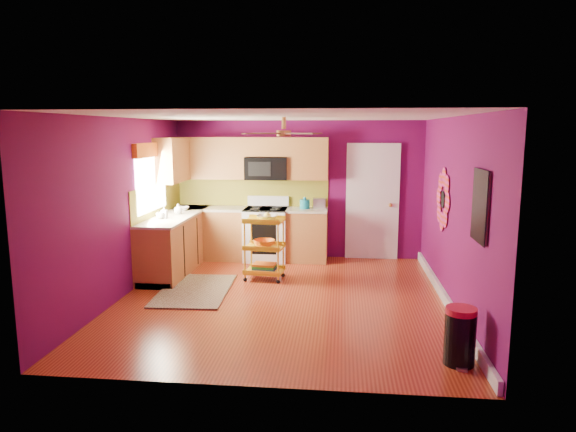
# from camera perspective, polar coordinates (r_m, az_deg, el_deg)

# --- Properties ---
(ground) EXTENTS (5.00, 5.00, 0.00)m
(ground) POSITION_cam_1_polar(r_m,az_deg,el_deg) (7.25, -0.61, -9.18)
(ground) COLOR maroon
(ground) RESTS_ON ground
(room_envelope) EXTENTS (4.54, 5.04, 2.52)m
(room_envelope) POSITION_cam_1_polar(r_m,az_deg,el_deg) (6.90, -0.42, 3.77)
(room_envelope) COLOR #610B4B
(room_envelope) RESTS_ON ground
(lower_cabinets) EXTENTS (2.81, 2.31, 0.94)m
(lower_cabinets) POSITION_cam_1_polar(r_m,az_deg,el_deg) (9.10, -7.74, -2.57)
(lower_cabinets) COLOR brown
(lower_cabinets) RESTS_ON ground
(electric_range) EXTENTS (0.76, 0.66, 1.13)m
(electric_range) POSITION_cam_1_polar(r_m,az_deg,el_deg) (9.28, -2.44, -1.94)
(electric_range) COLOR white
(electric_range) RESTS_ON ground
(upper_cabinetry) EXTENTS (2.80, 2.30, 1.26)m
(upper_cabinetry) POSITION_cam_1_polar(r_m,az_deg,el_deg) (9.23, -6.78, 6.19)
(upper_cabinetry) COLOR brown
(upper_cabinetry) RESTS_ON ground
(left_window) EXTENTS (0.08, 1.35, 1.08)m
(left_window) POSITION_cam_1_polar(r_m,az_deg,el_deg) (8.45, -14.96, 5.21)
(left_window) COLOR white
(left_window) RESTS_ON ground
(panel_door) EXTENTS (0.95, 0.11, 2.15)m
(panel_door) POSITION_cam_1_polar(r_m,az_deg,el_deg) (9.39, 9.35, 1.43)
(panel_door) COLOR white
(panel_door) RESTS_ON ground
(right_wall_art) EXTENTS (0.04, 2.74, 1.04)m
(right_wall_art) POSITION_cam_1_polar(r_m,az_deg,el_deg) (6.69, 18.32, 1.48)
(right_wall_art) COLOR black
(right_wall_art) RESTS_ON ground
(ceiling_fan) EXTENTS (1.01, 1.01, 0.26)m
(ceiling_fan) POSITION_cam_1_polar(r_m,az_deg,el_deg) (7.07, -0.46, 9.25)
(ceiling_fan) COLOR #BF8C3F
(ceiling_fan) RESTS_ON ground
(shag_rug) EXTENTS (1.05, 1.64, 0.02)m
(shag_rug) POSITION_cam_1_polar(r_m,az_deg,el_deg) (7.70, -10.31, -8.12)
(shag_rug) COLOR black
(shag_rug) RESTS_ON ground
(rolling_cart) EXTENTS (0.63, 0.49, 1.07)m
(rolling_cart) POSITION_cam_1_polar(r_m,az_deg,el_deg) (8.02, -2.60, -3.27)
(rolling_cart) COLOR yellow
(rolling_cart) RESTS_ON ground
(trash_can) EXTENTS (0.35, 0.37, 0.59)m
(trash_can) POSITION_cam_1_polar(r_m,az_deg,el_deg) (5.53, 18.56, -12.54)
(trash_can) COLOR black
(trash_can) RESTS_ON ground
(teal_kettle) EXTENTS (0.18, 0.18, 0.21)m
(teal_kettle) POSITION_cam_1_polar(r_m,az_deg,el_deg) (9.17, 1.87, 1.36)
(teal_kettle) COLOR #137C90
(teal_kettle) RESTS_ON lower_cabinets
(toaster) EXTENTS (0.22, 0.15, 0.18)m
(toaster) POSITION_cam_1_polar(r_m,az_deg,el_deg) (9.24, 3.51, 1.45)
(toaster) COLOR beige
(toaster) RESTS_ON lower_cabinets
(soap_bottle_a) EXTENTS (0.09, 0.09, 0.20)m
(soap_bottle_a) POSITION_cam_1_polar(r_m,az_deg,el_deg) (8.39, -13.59, 0.42)
(soap_bottle_a) COLOR #EA3F72
(soap_bottle_a) RESTS_ON lower_cabinets
(soap_bottle_b) EXTENTS (0.14, 0.14, 0.18)m
(soap_bottle_b) POSITION_cam_1_polar(r_m,az_deg,el_deg) (8.75, -12.11, 0.78)
(soap_bottle_b) COLOR white
(soap_bottle_b) RESTS_ON lower_cabinets
(counter_dish) EXTENTS (0.25, 0.25, 0.06)m
(counter_dish) POSITION_cam_1_polar(r_m,az_deg,el_deg) (9.16, -11.70, 0.82)
(counter_dish) COLOR white
(counter_dish) RESTS_ON lower_cabinets
(counter_cup) EXTENTS (0.13, 0.13, 0.10)m
(counter_cup) POSITION_cam_1_polar(r_m,az_deg,el_deg) (8.36, -14.01, 0.04)
(counter_cup) COLOR white
(counter_cup) RESTS_ON lower_cabinets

